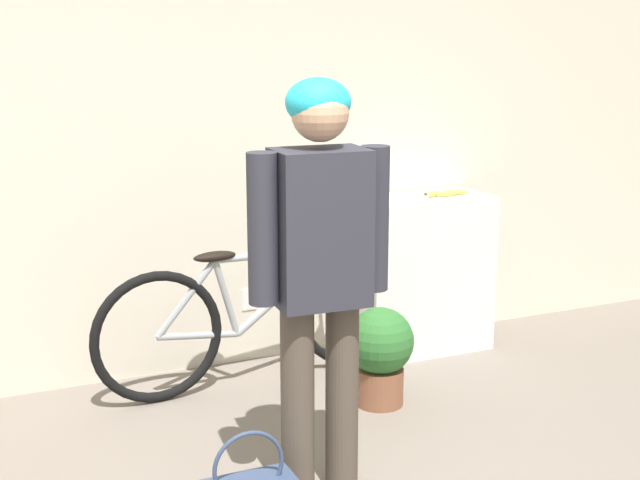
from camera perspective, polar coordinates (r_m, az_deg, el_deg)
wall_back at (r=4.58m, az=-11.48°, el=6.99°), size 8.00×0.07×2.60m
side_shelf at (r=5.06m, az=6.45°, el=-2.15°), size 0.76×0.39×0.88m
person at (r=3.30m, az=-0.01°, el=-0.69°), size 0.56×0.25×1.62m
bicycle at (r=4.58m, az=-3.84°, el=-4.90°), size 1.76×0.46×0.73m
banana at (r=4.99m, az=8.07°, el=3.00°), size 0.28×0.08×0.04m
potted_plant at (r=4.34m, az=3.87°, el=-7.11°), size 0.33×0.33×0.49m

